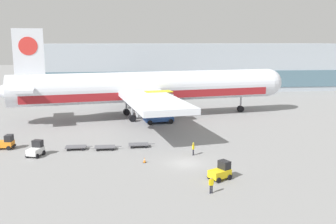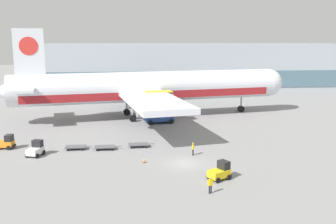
{
  "view_description": "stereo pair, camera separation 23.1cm",
  "coord_description": "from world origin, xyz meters",
  "px_view_note": "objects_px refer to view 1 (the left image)",
  "views": [
    {
      "loc": [
        -6.74,
        -43.63,
        14.87
      ],
      "look_at": [
        -0.82,
        13.02,
        4.0
      ],
      "focal_mm": 40.0,
      "sensor_mm": 36.0,
      "label": 1
    },
    {
      "loc": [
        -6.51,
        -43.65,
        14.87
      ],
      "look_at": [
        -0.82,
        13.02,
        4.0
      ],
      "focal_mm": 40.0,
      "sensor_mm": 36.0,
      "label": 2
    }
  ],
  "objects_px": {
    "ground_crew_far": "(193,148)",
    "baggage_tug_mid": "(6,143)",
    "baggage_dolly_third": "(139,144)",
    "scissor_lift_loader": "(158,111)",
    "ground_crew_near": "(211,183)",
    "baggage_tug_far": "(36,149)",
    "airplane_main": "(146,88)",
    "baggage_dolly_lead": "(76,147)",
    "baggage_tug_foreground": "(221,171)",
    "baggage_dolly_second": "(105,147)",
    "traffic_cone_near": "(145,160)"
  },
  "relations": [
    {
      "from": "scissor_lift_loader",
      "to": "baggage_dolly_third",
      "type": "xyz_separation_m",
      "value": [
        -4.06,
        -15.76,
        -1.81
      ]
    },
    {
      "from": "ground_crew_near",
      "to": "baggage_dolly_lead",
      "type": "bearing_deg",
      "value": 113.76
    },
    {
      "from": "baggage_tug_foreground",
      "to": "baggage_dolly_second",
      "type": "xyz_separation_m",
      "value": [
        -13.26,
        12.68,
        -0.49
      ]
    },
    {
      "from": "airplane_main",
      "to": "baggage_tug_far",
      "type": "relative_size",
      "value": 20.96
    },
    {
      "from": "ground_crew_far",
      "to": "baggage_tug_mid",
      "type": "bearing_deg",
      "value": -81.6
    },
    {
      "from": "airplane_main",
      "to": "ground_crew_far",
      "type": "height_order",
      "value": "airplane_main"
    },
    {
      "from": "ground_crew_far",
      "to": "traffic_cone_near",
      "type": "height_order",
      "value": "ground_crew_far"
    },
    {
      "from": "ground_crew_far",
      "to": "traffic_cone_near",
      "type": "distance_m",
      "value": 6.99
    },
    {
      "from": "airplane_main",
      "to": "baggage_dolly_third",
      "type": "relative_size",
      "value": 15.54
    },
    {
      "from": "baggage_tug_far",
      "to": "baggage_dolly_lead",
      "type": "relative_size",
      "value": 0.74
    },
    {
      "from": "airplane_main",
      "to": "ground_crew_near",
      "type": "distance_m",
      "value": 38.75
    },
    {
      "from": "airplane_main",
      "to": "ground_crew_far",
      "type": "relative_size",
      "value": 33.36
    },
    {
      "from": "baggage_dolly_third",
      "to": "baggage_tug_foreground",
      "type": "bearing_deg",
      "value": -58.13
    },
    {
      "from": "baggage_dolly_lead",
      "to": "baggage_dolly_second",
      "type": "xyz_separation_m",
      "value": [
        4.01,
        -0.44,
        0.0
      ]
    },
    {
      "from": "baggage_dolly_second",
      "to": "traffic_cone_near",
      "type": "height_order",
      "value": "traffic_cone_near"
    },
    {
      "from": "baggage_dolly_lead",
      "to": "ground_crew_far",
      "type": "xyz_separation_m",
      "value": [
        15.76,
        -4.23,
        0.62
      ]
    },
    {
      "from": "baggage_tug_far",
      "to": "traffic_cone_near",
      "type": "height_order",
      "value": "baggage_tug_far"
    },
    {
      "from": "baggage_dolly_third",
      "to": "baggage_tug_far",
      "type": "bearing_deg",
      "value": -169.39
    },
    {
      "from": "baggage_dolly_second",
      "to": "traffic_cone_near",
      "type": "bearing_deg",
      "value": -50.56
    },
    {
      "from": "baggage_dolly_second",
      "to": "traffic_cone_near",
      "type": "xyz_separation_m",
      "value": [
        5.22,
        -6.19,
        -0.07
      ]
    },
    {
      "from": "baggage_tug_far",
      "to": "ground_crew_far",
      "type": "height_order",
      "value": "baggage_tug_far"
    },
    {
      "from": "airplane_main",
      "to": "baggage_dolly_lead",
      "type": "distance_m",
      "value": 24.5
    },
    {
      "from": "baggage_dolly_lead",
      "to": "ground_crew_far",
      "type": "relative_size",
      "value": 2.15
    },
    {
      "from": "baggage_tug_mid",
      "to": "baggage_dolly_third",
      "type": "distance_m",
      "value": 18.49
    },
    {
      "from": "baggage_tug_mid",
      "to": "scissor_lift_loader",
      "type": "bearing_deg",
      "value": 39.28
    },
    {
      "from": "scissor_lift_loader",
      "to": "ground_crew_near",
      "type": "distance_m",
      "value": 33.06
    },
    {
      "from": "baggage_tug_far",
      "to": "ground_crew_far",
      "type": "xyz_separation_m",
      "value": [
        20.56,
        -1.89,
        0.14
      ]
    },
    {
      "from": "baggage_tug_foreground",
      "to": "ground_crew_far",
      "type": "relative_size",
      "value": 1.63
    },
    {
      "from": "airplane_main",
      "to": "baggage_tug_mid",
      "type": "distance_m",
      "value": 29.0
    },
    {
      "from": "airplane_main",
      "to": "ground_crew_far",
      "type": "xyz_separation_m",
      "value": [
        5.02,
        -25.57,
        -4.83
      ]
    },
    {
      "from": "airplane_main",
      "to": "baggage_dolly_lead",
      "type": "height_order",
      "value": "airplane_main"
    },
    {
      "from": "baggage_tug_far",
      "to": "baggage_tug_mid",
      "type": "bearing_deg",
      "value": 70.61
    },
    {
      "from": "scissor_lift_loader",
      "to": "baggage_tug_foreground",
      "type": "xyz_separation_m",
      "value": [
        4.53,
        -29.23,
        -1.32
      ]
    },
    {
      "from": "baggage_tug_far",
      "to": "ground_crew_near",
      "type": "height_order",
      "value": "baggage_tug_far"
    },
    {
      "from": "baggage_dolly_second",
      "to": "baggage_dolly_third",
      "type": "relative_size",
      "value": 1.0
    },
    {
      "from": "scissor_lift_loader",
      "to": "ground_crew_near",
      "type": "bearing_deg",
      "value": -95.66
    },
    {
      "from": "ground_crew_far",
      "to": "scissor_lift_loader",
      "type": "bearing_deg",
      "value": -150.67
    },
    {
      "from": "airplane_main",
      "to": "traffic_cone_near",
      "type": "height_order",
      "value": "airplane_main"
    },
    {
      "from": "ground_crew_far",
      "to": "traffic_cone_near",
      "type": "bearing_deg",
      "value": -48.83
    },
    {
      "from": "scissor_lift_loader",
      "to": "baggage_dolly_third",
      "type": "bearing_deg",
      "value": -114.68
    },
    {
      "from": "scissor_lift_loader",
      "to": "airplane_main",
      "type": "bearing_deg",
      "value": 100.83
    },
    {
      "from": "baggage_dolly_lead",
      "to": "baggage_tug_far",
      "type": "bearing_deg",
      "value": -154.7
    },
    {
      "from": "traffic_cone_near",
      "to": "baggage_dolly_second",
      "type": "bearing_deg",
      "value": 130.1
    },
    {
      "from": "baggage_dolly_third",
      "to": "ground_crew_far",
      "type": "height_order",
      "value": "ground_crew_far"
    },
    {
      "from": "baggage_tug_foreground",
      "to": "baggage_tug_mid",
      "type": "height_order",
      "value": "same"
    },
    {
      "from": "airplane_main",
      "to": "baggage_tug_foreground",
      "type": "bearing_deg",
      "value": -89.48
    },
    {
      "from": "scissor_lift_loader",
      "to": "ground_crew_far",
      "type": "xyz_separation_m",
      "value": [
        3.01,
        -20.34,
        -1.18
      ]
    },
    {
      "from": "scissor_lift_loader",
      "to": "ground_crew_far",
      "type": "distance_m",
      "value": 20.59
    },
    {
      "from": "airplane_main",
      "to": "baggage_tug_mid",
      "type": "xyz_separation_m",
      "value": [
        -20.5,
        -19.9,
        -4.96
      ]
    },
    {
      "from": "airplane_main",
      "to": "baggage_tug_far",
      "type": "xyz_separation_m",
      "value": [
        -15.54,
        -23.68,
        -4.96
      ]
    }
  ]
}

